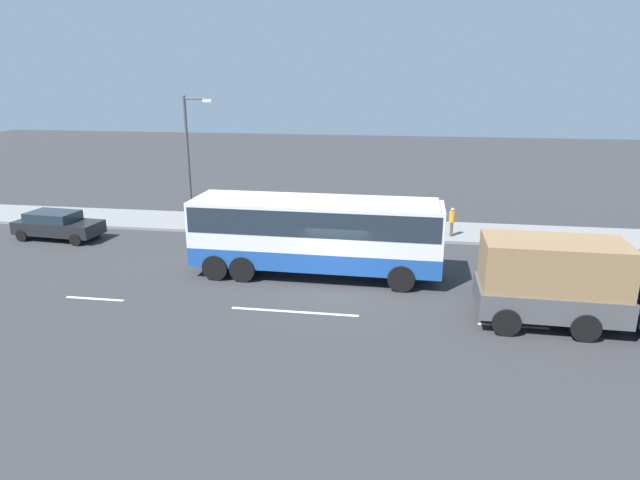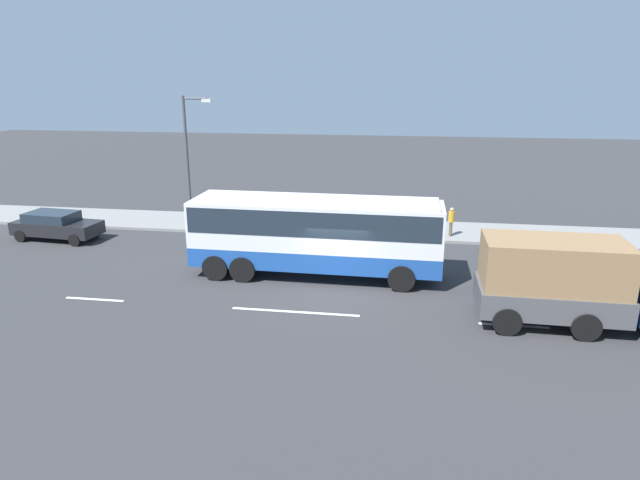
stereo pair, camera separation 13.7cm
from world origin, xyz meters
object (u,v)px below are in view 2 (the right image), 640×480
object	(u,v)px
pedestrian_near_curb	(451,220)
coach_bus	(315,229)
car_black_sedan	(56,225)
street_lamp	(190,154)
pedestrian_at_crossing	(365,212)
cargo_truck	(582,281)

from	to	relation	value
pedestrian_near_curb	coach_bus	bearing A→B (deg)	-136.63
car_black_sedan	street_lamp	bearing A→B (deg)	28.93
pedestrian_at_crossing	street_lamp	size ratio (longest dim) A/B	0.22
coach_bus	pedestrian_near_curb	bearing A→B (deg)	48.08
cargo_truck	pedestrian_at_crossing	bearing A→B (deg)	127.46
coach_bus	car_black_sedan	xyz separation A→B (m)	(-14.47, 3.44, -1.33)
cargo_truck	car_black_sedan	xyz separation A→B (m)	(-24.26, 6.95, -0.84)
car_black_sedan	street_lamp	world-z (taller)	street_lamp
car_black_sedan	pedestrian_near_curb	distance (m)	20.98
cargo_truck	pedestrian_at_crossing	world-z (taller)	cargo_truck
pedestrian_at_crossing	street_lamp	bearing A→B (deg)	156.86
car_black_sedan	cargo_truck	bearing A→B (deg)	-11.16
coach_bus	pedestrian_near_curb	distance (m)	9.26
cargo_truck	car_black_sedan	distance (m)	25.25
pedestrian_at_crossing	cargo_truck	bearing A→B (deg)	-84.54
cargo_truck	pedestrian_near_curb	xyz separation A→B (m)	(-3.54, 10.27, -0.61)
pedestrian_at_crossing	street_lamp	xyz separation A→B (m)	(-9.52, -1.30, 3.22)
cargo_truck	car_black_sedan	size ratio (longest dim) A/B	1.54
cargo_truck	pedestrian_at_crossing	distance (m)	13.88
cargo_truck	pedestrian_near_curb	bearing A→B (deg)	110.16
pedestrian_near_curb	street_lamp	bearing A→B (deg)	177.73
cargo_truck	car_black_sedan	bearing A→B (deg)	165.12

